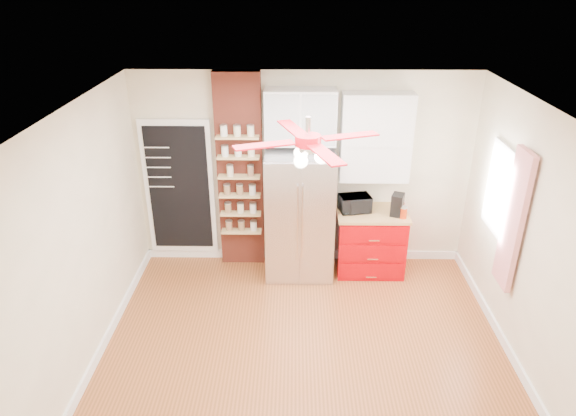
{
  "coord_description": "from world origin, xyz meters",
  "views": [
    {
      "loc": [
        -0.12,
        -4.48,
        3.88
      ],
      "look_at": [
        -0.19,
        0.9,
        1.32
      ],
      "focal_mm": 32.0,
      "sensor_mm": 36.0,
      "label": 1
    }
  ],
  "objects_px": {
    "red_cabinet": "(370,241)",
    "toaster_oven": "(355,203)",
    "fridge": "(300,215)",
    "ceiling_fan": "(308,141)",
    "coffee_maker": "(397,205)",
    "canister_left": "(403,213)",
    "pantry_jar_oats": "(230,171)"
  },
  "relations": [
    {
      "from": "coffee_maker",
      "to": "pantry_jar_oats",
      "type": "distance_m",
      "value": 2.23
    },
    {
      "from": "ceiling_fan",
      "to": "pantry_jar_oats",
      "type": "distance_m",
      "value": 2.23
    },
    {
      "from": "red_cabinet",
      "to": "toaster_oven",
      "type": "height_order",
      "value": "toaster_oven"
    },
    {
      "from": "fridge",
      "to": "pantry_jar_oats",
      "type": "height_order",
      "value": "fridge"
    },
    {
      "from": "fridge",
      "to": "coffee_maker",
      "type": "relative_size",
      "value": 5.96
    },
    {
      "from": "fridge",
      "to": "ceiling_fan",
      "type": "relative_size",
      "value": 1.25
    },
    {
      "from": "ceiling_fan",
      "to": "red_cabinet",
      "type": "bearing_deg",
      "value": 61.29
    },
    {
      "from": "toaster_oven",
      "to": "coffee_maker",
      "type": "relative_size",
      "value": 1.37
    },
    {
      "from": "ceiling_fan",
      "to": "canister_left",
      "type": "bearing_deg",
      "value": 49.39
    },
    {
      "from": "pantry_jar_oats",
      "to": "canister_left",
      "type": "bearing_deg",
      "value": -6.41
    },
    {
      "from": "fridge",
      "to": "pantry_jar_oats",
      "type": "relative_size",
      "value": 12.1
    },
    {
      "from": "fridge",
      "to": "toaster_oven",
      "type": "distance_m",
      "value": 0.75
    },
    {
      "from": "pantry_jar_oats",
      "to": "fridge",
      "type": "bearing_deg",
      "value": -7.95
    },
    {
      "from": "red_cabinet",
      "to": "toaster_oven",
      "type": "bearing_deg",
      "value": 174.93
    },
    {
      "from": "red_cabinet",
      "to": "pantry_jar_oats",
      "type": "bearing_deg",
      "value": 177.64
    },
    {
      "from": "toaster_oven",
      "to": "coffee_maker",
      "type": "bearing_deg",
      "value": -23.67
    },
    {
      "from": "coffee_maker",
      "to": "pantry_jar_oats",
      "type": "height_order",
      "value": "pantry_jar_oats"
    },
    {
      "from": "ceiling_fan",
      "to": "coffee_maker",
      "type": "xyz_separation_m",
      "value": [
        1.22,
        1.59,
        -1.38
      ]
    },
    {
      "from": "ceiling_fan",
      "to": "pantry_jar_oats",
      "type": "height_order",
      "value": "ceiling_fan"
    },
    {
      "from": "red_cabinet",
      "to": "ceiling_fan",
      "type": "height_order",
      "value": "ceiling_fan"
    },
    {
      "from": "fridge",
      "to": "ceiling_fan",
      "type": "bearing_deg",
      "value": -88.24
    },
    {
      "from": "red_cabinet",
      "to": "pantry_jar_oats",
      "type": "distance_m",
      "value": 2.13
    },
    {
      "from": "ceiling_fan",
      "to": "toaster_oven",
      "type": "relative_size",
      "value": 3.49
    },
    {
      "from": "ceiling_fan",
      "to": "pantry_jar_oats",
      "type": "xyz_separation_m",
      "value": [
        -0.96,
        1.76,
        -0.98
      ]
    },
    {
      "from": "toaster_oven",
      "to": "canister_left",
      "type": "bearing_deg",
      "value": -30.18
    },
    {
      "from": "coffee_maker",
      "to": "pantry_jar_oats",
      "type": "relative_size",
      "value": 2.03
    },
    {
      "from": "red_cabinet",
      "to": "pantry_jar_oats",
      "type": "xyz_separation_m",
      "value": [
        -1.88,
        0.08,
        0.99
      ]
    },
    {
      "from": "red_cabinet",
      "to": "toaster_oven",
      "type": "relative_size",
      "value": 2.34
    },
    {
      "from": "red_cabinet",
      "to": "coffee_maker",
      "type": "height_order",
      "value": "coffee_maker"
    },
    {
      "from": "ceiling_fan",
      "to": "coffee_maker",
      "type": "relative_size",
      "value": 4.76
    },
    {
      "from": "ceiling_fan",
      "to": "toaster_oven",
      "type": "bearing_deg",
      "value": 68.21
    },
    {
      "from": "coffee_maker",
      "to": "canister_left",
      "type": "relative_size",
      "value": 2.04
    }
  ]
}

